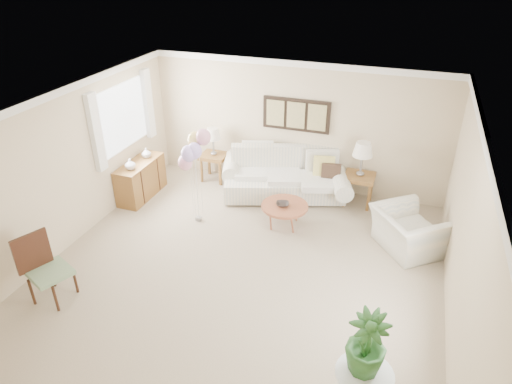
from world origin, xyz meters
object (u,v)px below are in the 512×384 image
coffee_table (285,207)px  balloon_cluster (193,149)px  accent_chair (44,267)px  sofa (285,178)px  armchair (407,231)px

coffee_table → balloon_cluster: size_ratio=0.47×
coffee_table → accent_chair: size_ratio=0.80×
sofa → accent_chair: bearing=-119.9°
sofa → balloon_cluster: 2.22m
balloon_cluster → coffee_table: bearing=13.9°
coffee_table → armchair: armchair is taller
sofa → coffee_table: sofa is taller
armchair → balloon_cluster: balloon_cluster is taller
accent_chair → balloon_cluster: 2.94m
coffee_table → sofa: bearing=105.3°
coffee_table → armchair: bearing=-0.4°
sofa → accent_chair: (-2.34, -4.07, 0.17)m
armchair → accent_chair: (-4.76, -2.93, 0.20)m
coffee_table → balloon_cluster: bearing=-166.1°
accent_chair → balloon_cluster: size_ratio=0.59×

